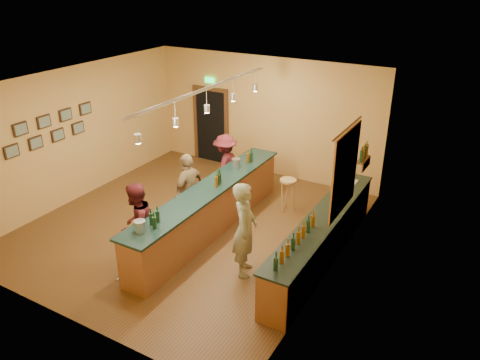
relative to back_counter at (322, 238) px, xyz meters
The scene contains 18 objects.
floor 3.01m from the back_counter, behind, with size 7.00×7.00×0.00m, color #513217.
ceiling 4.03m from the back_counter, behind, with size 6.50×7.00×0.02m, color silver.
wall_back 4.59m from the back_counter, 131.80° to the left, with size 6.50×0.02×3.20m, color #DC9952.
wall_front 4.86m from the back_counter, 128.91° to the right, with size 6.50×0.02×3.20m, color #DC9952.
wall_left 6.32m from the back_counter, behind, with size 0.02×7.00×3.20m, color #DC9952.
wall_right 1.16m from the back_counter, 32.52° to the right, with size 0.02×7.00×3.20m, color #DC9952.
doorway 5.75m from the back_counter, 144.79° to the left, with size 1.15×0.09×2.48m.
tapestry 1.41m from the back_counter, 40.29° to the left, with size 0.03×1.40×1.60m, color maroon.
bottle_shelf 2.10m from the back_counter, 83.32° to the left, with size 0.17×0.55×0.54m.
picture_grid 6.42m from the back_counter, behind, with size 0.06×2.20×0.70m, color #382111, non-canonical shape.
back_counter is the anchor object (origin of this frame).
tasting_bar 2.48m from the back_counter, behind, with size 0.73×5.10×1.38m.
pendant_track 3.51m from the back_counter, behind, with size 0.11×4.60×0.50m.
bartender 1.61m from the back_counter, 134.38° to the right, with size 0.67×0.44×1.84m, color gray.
customer_a 3.55m from the back_counter, 148.65° to the right, with size 0.81×0.63×1.66m, color #59191E.
customer_b 3.04m from the back_counter, behind, with size 0.99×0.41×1.69m, color #997A51.
customer_c 3.44m from the back_counter, 154.43° to the left, with size 1.04×0.60×1.61m, color #59191E.
bar_stool 2.09m from the back_counter, 132.91° to the left, with size 0.39×0.39×0.80m.
Camera 1 is at (5.45, -7.34, 5.25)m, focal length 35.00 mm.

